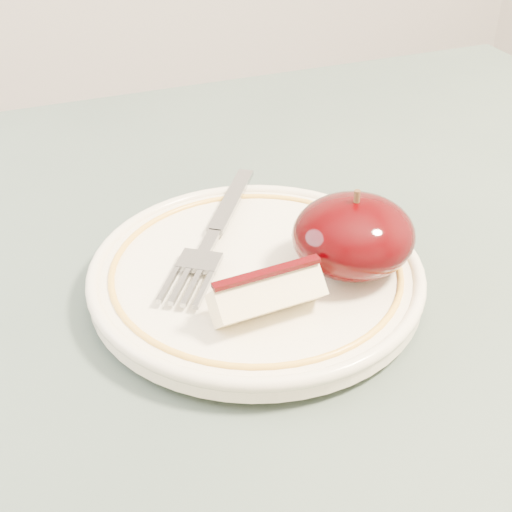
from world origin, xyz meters
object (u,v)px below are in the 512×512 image
object	(u,v)px
table	(314,451)
apple_half	(353,235)
plate	(256,273)
fork	(214,233)

from	to	relation	value
table	apple_half	world-z (taller)	apple_half
plate	apple_half	bearing A→B (deg)	-19.58
apple_half	fork	bearing A→B (deg)	138.58
fork	apple_half	bearing A→B (deg)	-97.04
plate	fork	bearing A→B (deg)	108.13
table	plate	world-z (taller)	plate
plate	fork	distance (m)	0.05
table	plate	bearing A→B (deg)	100.05
apple_half	fork	xyz separation A→B (m)	(-0.07, 0.06, -0.02)
apple_half	fork	world-z (taller)	apple_half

